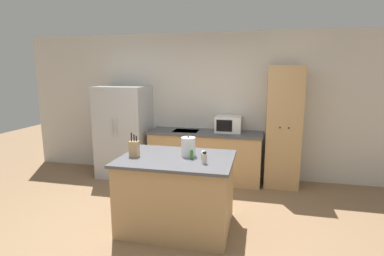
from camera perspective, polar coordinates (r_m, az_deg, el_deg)
The scene contains 13 objects.
ground_plane at distance 3.73m, azimuth -3.40°, elevation -20.20°, with size 14.00×14.00×0.00m, color #846647.
wall_back at distance 5.51m, azimuth 3.25°, elevation 4.25°, with size 7.20×0.06×2.60m.
refrigerator at distance 5.67m, azimuth -12.78°, elevation -0.63°, with size 0.89×0.75×1.66m.
back_counter at distance 5.36m, azimuth 2.48°, elevation -5.29°, with size 1.98×0.65×0.88m.
pantry_cabinet at distance 5.20m, azimuth 16.94°, elevation 0.15°, with size 0.56×0.55×2.01m.
kitchen_island at distance 3.77m, azimuth -2.89°, elevation -12.13°, with size 1.36×0.99×0.90m.
microwave at distance 5.26m, azimuth 6.98°, elevation 0.79°, with size 0.44×0.40×0.28m.
knife_block at distance 3.69m, azimuth -10.97°, elevation -3.85°, with size 0.11×0.08×0.29m.
spice_bottle_tall_dark at distance 3.52m, azimuth 2.18°, elevation -5.26°, with size 0.06×0.06×0.10m.
spice_bottle_short_red at distance 3.52m, azimuth -0.06°, elevation -5.13°, with size 0.04×0.04×0.12m.
spice_bottle_amber_oil at distance 3.35m, azimuth 2.40°, elevation -5.74°, with size 0.06×0.06×0.14m.
kettle at distance 3.65m, azimuth -0.70°, elevation -3.56°, with size 0.17×0.17×0.25m.
fire_extinguisher at distance 6.09m, azimuth -17.52°, elevation -5.89°, with size 0.13×0.13×0.52m.
Camera 1 is at (0.92, -3.07, 1.91)m, focal length 28.00 mm.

